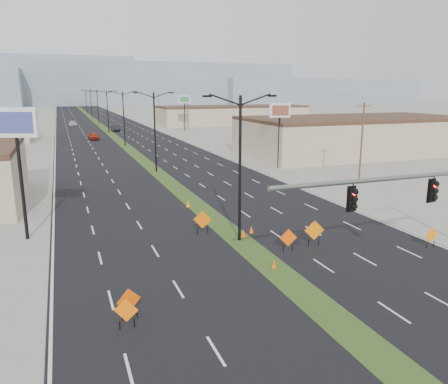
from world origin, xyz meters
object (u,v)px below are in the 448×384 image
object	(u,v)px
streetlight_5	(91,103)
construction_sign_3	(288,239)
pole_sign_east_far	(184,102)
streetlight_4	(98,106)
construction_sign_1	(129,302)
streetlight_2	(124,117)
cone_3	(188,203)
pole_sign_east_near	(280,116)
car_far	(73,124)
construction_sign_5	(431,236)
car_left	(94,136)
construction_sign_0	(126,311)
streetlight_0	(240,165)
cone_1	(243,233)
streetlight_3	(108,110)
construction_sign_4	(314,231)
pole_sign_west	(16,133)
streetlight_1	(155,130)
construction_sign_2	(203,220)
cone_0	(274,264)
car_mid	(116,128)
cone_2	(251,230)
streetlight_6	(86,101)

from	to	relation	value
streetlight_5	construction_sign_3	world-z (taller)	streetlight_5
pole_sign_east_far	streetlight_4	bearing A→B (deg)	126.63
construction_sign_1	streetlight_2	bearing A→B (deg)	67.62
cone_3	pole_sign_east_near	world-z (taller)	pole_sign_east_near
car_far	construction_sign_5	world-z (taller)	car_far
car_left	construction_sign_0	bearing A→B (deg)	-97.73
streetlight_0	streetlight_5	size ratio (longest dim) A/B	1.00
pole_sign_east_far	pole_sign_east_near	bearing A→B (deg)	-87.60
car_left	cone_1	xyz separation A→B (m)	(5.23, -68.21, -0.46)
streetlight_3	streetlight_4	distance (m)	28.00
construction_sign_4	pole_sign_west	bearing A→B (deg)	167.16
streetlight_1	cone_3	world-z (taller)	streetlight_1
streetlight_0	cone_3	xyz separation A→B (m)	(-0.93, 9.86, -5.08)
pole_sign_east_far	construction_sign_2	bearing A→B (deg)	-99.54
cone_0	cone_1	xyz separation A→B (m)	(0.47, 5.77, 0.03)
streetlight_3	pole_sign_east_far	bearing A→B (deg)	-7.51
cone_1	pole_sign_east_near	size ratio (longest dim) A/B	0.07
construction_sign_2	cone_3	distance (m)	7.76
construction_sign_2	construction_sign_4	xyz separation A→B (m)	(6.28, -5.04, 0.02)
construction_sign_4	construction_sign_5	size ratio (longest dim) A/B	1.29
construction_sign_5	cone_3	world-z (taller)	construction_sign_5
construction_sign_4	construction_sign_5	xyz separation A→B (m)	(7.22, -2.97, -0.25)
streetlight_1	pole_sign_west	distance (m)	26.48
streetlight_4	car_mid	xyz separation A→B (m)	(2.00, -25.07, -4.65)
streetlight_2	cone_0	world-z (taller)	streetlight_2
streetlight_1	cone_0	xyz separation A→B (m)	(0.03, -33.27, -5.14)
streetlight_3	car_left	world-z (taller)	streetlight_3
car_far	construction_sign_5	distance (m)	113.35
construction_sign_3	pole_sign_east_far	size ratio (longest dim) A/B	0.17
streetlight_4	construction_sign_3	xyz separation A→B (m)	(2.16, -115.11, -4.52)
construction_sign_3	cone_2	xyz separation A→B (m)	(-0.72, 4.29, -0.62)
streetlight_5	pole_sign_west	bearing A→B (deg)	-95.95
streetlight_1	car_far	bearing A→B (deg)	95.67
streetlight_3	pole_sign_east_near	size ratio (longest dim) A/B	1.16
construction_sign_5	cone_1	size ratio (longest dim) A/B	2.28
streetlight_2	construction_sign_2	xyz separation A→B (m)	(-2.00, -53.79, -4.36)
streetlight_3	streetlight_2	bearing A→B (deg)	-90.00
streetlight_6	cone_2	distance (m)	166.91
streetlight_3	cone_2	world-z (taller)	streetlight_3
streetlight_4	cone_2	world-z (taller)	streetlight_4
car_far	construction_sign_2	size ratio (longest dim) A/B	2.78
streetlight_6	pole_sign_east_far	bearing A→B (deg)	-77.80
streetlight_3	car_left	distance (m)	16.66
cone_3	cone_1	bearing A→B (deg)	-81.29
streetlight_6	construction_sign_2	size ratio (longest dim) A/B	5.60
pole_sign_east_near	pole_sign_east_far	size ratio (longest dim) A/B	0.97
streetlight_5	construction_sign_5	xyz separation A→B (m)	(11.50, -145.80, -4.59)
construction_sign_3	streetlight_5	bearing A→B (deg)	103.69
construction_sign_3	cone_2	distance (m)	4.39
streetlight_1	cone_1	world-z (taller)	streetlight_1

